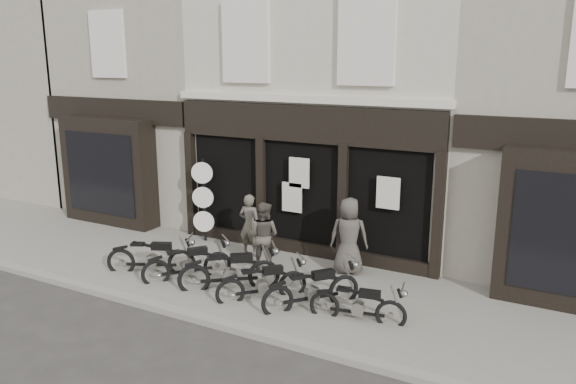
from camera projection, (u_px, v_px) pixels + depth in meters
The scene contains 16 objects.
ground_plane at pixel (238, 299), 11.99m from camera, with size 90.00×90.00×0.00m, color #2D2B28.
pavement at pixel (260, 282), 12.75m from camera, with size 30.00×4.20×0.12m, color slate.
kerb at pixel (203, 319), 10.91m from camera, with size 30.00×0.25×0.13m, color gray.
central_building at pixel (350, 91), 16.13m from camera, with size 7.30×6.22×8.34m.
neighbour_left at pixel (176, 87), 19.04m from camera, with size 5.60×6.73×8.34m.
filler_left at pixel (21, 81), 22.90m from camera, with size 11.00×6.00×8.20m, color gray.
motorcycle_0 at pixel (152, 260), 13.13m from camera, with size 1.98×1.16×1.02m.
motorcycle_1 at pixel (188, 266), 12.77m from camera, with size 1.52×1.72×0.99m.
motorcycle_2 at pixel (231, 274), 12.21m from camera, with size 1.89×1.59×1.07m.
motorcycle_3 at pixel (263, 286), 11.72m from camera, with size 1.51×1.59×0.95m.
motorcycle_4 at pixel (313, 293), 11.30m from camera, with size 1.56×1.80×1.03m.
motorcycle_5 at pixel (358, 308), 10.73m from camera, with size 1.88×0.62×0.91m.
man_left at pixel (250, 225), 14.12m from camera, with size 0.58×0.38×1.60m, color #4D493F.
man_centre at pixel (263, 235), 13.24m from camera, with size 0.79×0.62×1.63m, color #454038.
man_right at pixel (349, 236), 12.91m from camera, with size 0.88×0.57×1.81m, color #3F3A34.
advert_sign_post at pixel (204, 204), 15.18m from camera, with size 0.55×0.37×2.39m.
Camera 1 is at (6.25, -9.27, 5.02)m, focal length 35.00 mm.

